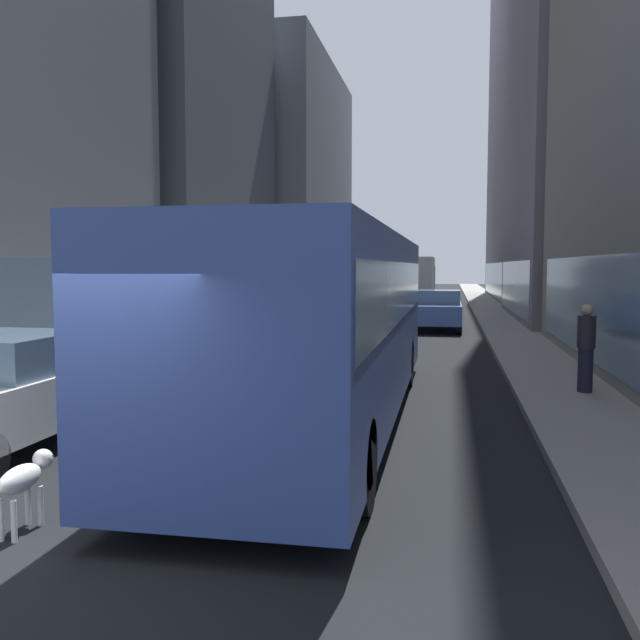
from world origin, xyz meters
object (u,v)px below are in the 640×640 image
object	(u,v)px
car_blue_hatchback	(438,310)
transit_bus	(324,314)
car_black_suv	(375,295)
car_white_van	(16,389)
pedestrian_in_coat	(586,347)
box_truck	(413,282)
dalmatian_dog	(24,479)
car_silver_sedan	(300,324)
car_red_coupe	(361,291)

from	to	relation	value
car_blue_hatchback	transit_bus	bearing A→B (deg)	-95.57
car_black_suv	transit_bus	bearing A→B (deg)	-85.42
car_black_suv	car_white_van	world-z (taller)	same
transit_bus	car_black_suv	world-z (taller)	transit_bus
transit_bus	car_white_van	distance (m)	4.78
pedestrian_in_coat	box_truck	bearing A→B (deg)	100.50
box_truck	dalmatian_dog	xyz separation A→B (m)	(-1.98, -32.74, -1.15)
car_black_suv	car_white_van	xyz separation A→B (m)	(-1.60, -32.42, -0.00)
car_silver_sedan	box_truck	world-z (taller)	box_truck
car_silver_sedan	car_black_suv	size ratio (longest dim) A/B	0.91
car_silver_sedan	car_black_suv	world-z (taller)	same
car_silver_sedan	pedestrian_in_coat	size ratio (longest dim) A/B	2.49
transit_bus	dalmatian_dog	size ratio (longest dim) A/B	11.98
box_truck	car_white_van	bearing A→B (deg)	-97.61
car_silver_sedan	car_blue_hatchback	world-z (taller)	same
car_white_van	car_silver_sedan	bearing A→B (deg)	82.00
car_black_suv	car_silver_sedan	bearing A→B (deg)	-90.00
car_blue_hatchback	dalmatian_dog	world-z (taller)	car_blue_hatchback
car_red_coupe	box_truck	xyz separation A→B (m)	(4.00, -8.21, 0.84)
car_silver_sedan	car_red_coupe	distance (m)	26.82
car_black_suv	box_truck	world-z (taller)	box_truck
car_blue_hatchback	dalmatian_dog	size ratio (longest dim) A/B	4.16
transit_bus	pedestrian_in_coat	size ratio (longest dim) A/B	6.82
car_silver_sedan	car_white_van	xyz separation A→B (m)	(-1.60, -11.39, 0.00)
car_silver_sedan	dalmatian_dog	xyz separation A→B (m)	(0.42, -14.17, -0.31)
car_black_suv	car_blue_hatchback	size ratio (longest dim) A/B	1.15
car_silver_sedan	dalmatian_dog	bearing A→B (deg)	-88.31
pedestrian_in_coat	car_silver_sedan	bearing A→B (deg)	138.01
transit_bus	car_black_suv	xyz separation A→B (m)	(-2.40, 29.99, -0.95)
car_blue_hatchback	car_white_van	xyz separation A→B (m)	(-5.60, -18.84, 0.00)
transit_bus	car_red_coupe	world-z (taller)	transit_bus
car_black_suv	car_white_van	distance (m)	32.46
dalmatian_dog	pedestrian_in_coat	world-z (taller)	pedestrian_in_coat
transit_bus	box_truck	xyz separation A→B (m)	(0.00, 27.52, -0.11)
car_white_van	dalmatian_dog	world-z (taller)	car_white_van
car_black_suv	car_red_coupe	world-z (taller)	same
car_blue_hatchback	pedestrian_in_coat	size ratio (longest dim) A/B	2.37
transit_bus	car_silver_sedan	world-z (taller)	transit_bus
car_red_coupe	car_silver_sedan	bearing A→B (deg)	-86.58
transit_bus	box_truck	world-z (taller)	same
box_truck	car_blue_hatchback	bearing A→B (deg)	-81.81
car_white_van	car_blue_hatchback	bearing A→B (deg)	73.45
car_silver_sedan	car_white_van	world-z (taller)	same
box_truck	car_red_coupe	bearing A→B (deg)	115.98
dalmatian_dog	car_black_suv	bearing A→B (deg)	90.68
car_red_coupe	car_blue_hatchback	bearing A→B (deg)	-73.84
transit_bus	car_white_van	xyz separation A→B (m)	(-4.00, -2.43, -0.96)
transit_bus	car_silver_sedan	xyz separation A→B (m)	(-2.40, 8.96, -0.96)
transit_bus	dalmatian_dog	world-z (taller)	transit_bus
box_truck	pedestrian_in_coat	bearing A→B (deg)	-79.50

